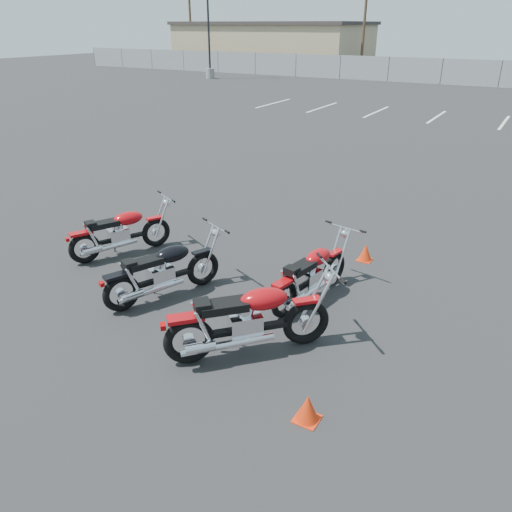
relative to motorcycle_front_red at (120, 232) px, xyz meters
The scene contains 13 objects.
ground 2.89m from the motorcycle_front_red, 11.24° to the right, with size 120.00×120.00×0.00m, color black.
motorcycle_front_red is the anchor object (origin of this frame).
motorcycle_second_black 2.01m from the motorcycle_front_red, 26.30° to the right, with size 1.26×2.09×1.05m.
motorcycle_third_red 3.91m from the motorcycle_front_red, ahead, with size 0.82×2.04×1.00m.
motorcycle_rear_red 4.09m from the motorcycle_front_red, 21.76° to the right, with size 1.98×2.03×1.17m.
training_cone_near 4.70m from the motorcycle_front_red, 27.11° to the left, with size 0.27×0.27×0.32m.
training_cone_extra 5.52m from the motorcycle_front_red, 24.31° to the right, with size 0.28×0.28×0.34m.
light_pole_west 34.49m from the motorcycle_front_red, 122.25° to the left, with size 0.80×0.70×10.01m.
chainlink_fence 34.56m from the motorcycle_front_red, 85.36° to the left, with size 80.06×0.06×1.80m.
tan_building_west 45.71m from the motorcycle_front_red, 114.86° to the left, with size 18.40×10.40×4.30m.
utility_pole_a 47.29m from the motorcycle_front_red, 125.28° to the left, with size 1.80×0.24×9.00m.
utility_pole_b 40.72m from the motorcycle_front_red, 103.14° to the left, with size 1.80×0.24×9.00m.
parking_line_stripes 19.45m from the motorcycle_front_red, 89.13° to the left, with size 15.12×4.00×0.01m.
Camera 1 is at (3.93, -5.78, 4.10)m, focal length 35.00 mm.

